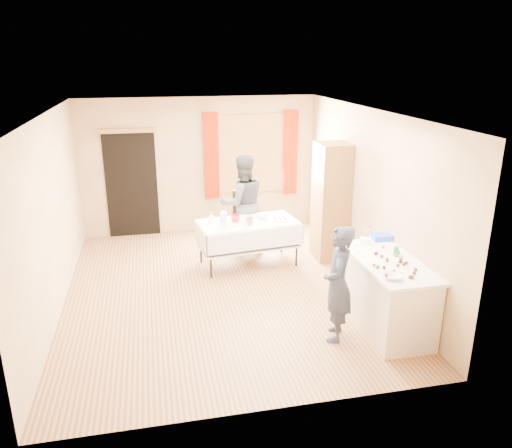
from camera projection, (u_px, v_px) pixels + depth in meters
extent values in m
cube|color=#9E7047|center=(222.00, 290.00, 7.46)|extent=(4.50, 5.50, 0.02)
cube|color=white|center=(218.00, 112.00, 6.62)|extent=(4.50, 5.50, 0.02)
cube|color=tan|center=(200.00, 166.00, 9.60)|extent=(4.50, 0.02, 2.60)
cube|color=tan|center=(264.00, 292.00, 4.49)|extent=(4.50, 0.02, 2.60)
cube|color=tan|center=(51.00, 216.00, 6.59)|extent=(0.02, 5.50, 2.60)
cube|color=tan|center=(369.00, 197.00, 7.49)|extent=(0.02, 5.50, 2.60)
cube|color=olive|center=(251.00, 154.00, 9.70)|extent=(1.32, 0.06, 1.52)
cube|color=white|center=(251.00, 154.00, 9.68)|extent=(1.20, 0.02, 1.40)
cube|color=#921C01|center=(211.00, 156.00, 9.49)|extent=(0.28, 0.06, 1.65)
cube|color=#921C01|center=(290.00, 153.00, 9.80)|extent=(0.28, 0.06, 1.65)
cube|color=black|center=(132.00, 185.00, 9.41)|extent=(0.95, 0.04, 2.00)
cube|color=olive|center=(127.00, 131.00, 9.05)|extent=(1.05, 0.06, 0.08)
cube|color=brown|center=(331.00, 202.00, 8.36)|extent=(0.50, 0.60, 1.98)
cube|color=beige|center=(386.00, 295.00, 6.33)|extent=(0.68, 1.49, 0.86)
cube|color=white|center=(389.00, 262.00, 6.19)|extent=(0.74, 1.55, 0.04)
cube|color=white|center=(248.00, 223.00, 8.13)|extent=(1.67, 0.98, 0.04)
cube|color=black|center=(245.00, 220.00, 9.22)|extent=(0.42, 0.42, 0.06)
cube|color=black|center=(243.00, 205.00, 9.31)|extent=(0.40, 0.06, 0.56)
imported|color=#1F253E|center=(338.00, 284.00, 5.96)|extent=(0.77, 0.72, 1.45)
imported|color=black|center=(243.00, 203.00, 8.72)|extent=(1.00, 0.86, 1.73)
cylinder|color=#15984C|center=(396.00, 251.00, 6.30)|extent=(0.07, 0.07, 0.12)
imported|color=white|center=(392.00, 277.00, 5.66)|extent=(0.36, 0.36, 0.05)
cube|color=white|center=(366.00, 241.00, 6.70)|extent=(0.18, 0.15, 0.08)
cube|color=blue|center=(383.00, 237.00, 6.86)|extent=(0.31, 0.22, 0.08)
cylinder|color=silver|center=(223.00, 220.00, 7.86)|extent=(0.12, 0.12, 0.22)
imported|color=#B61C2E|center=(235.00, 218.00, 8.11)|extent=(0.25, 0.25, 0.12)
imported|color=red|center=(250.00, 221.00, 7.95)|extent=(0.19, 0.19, 0.12)
imported|color=white|center=(263.00, 217.00, 8.27)|extent=(0.20, 0.20, 0.06)
cube|color=white|center=(280.00, 220.00, 8.19)|extent=(0.31, 0.24, 0.02)
imported|color=white|center=(211.00, 217.00, 8.08)|extent=(0.08, 0.08, 0.16)
sphere|color=#3F2314|center=(400.00, 273.00, 5.76)|extent=(0.04, 0.04, 0.04)
sphere|color=#381710|center=(394.00, 271.00, 5.82)|extent=(0.04, 0.04, 0.04)
sphere|color=#381710|center=(378.00, 267.00, 5.93)|extent=(0.04, 0.04, 0.04)
sphere|color=#381710|center=(384.00, 267.00, 5.92)|extent=(0.04, 0.04, 0.04)
sphere|color=#381710|center=(414.00, 273.00, 5.77)|extent=(0.04, 0.04, 0.04)
sphere|color=#381710|center=(386.00, 276.00, 5.70)|extent=(0.04, 0.04, 0.04)
sphere|color=#3F2314|center=(396.00, 255.00, 6.28)|extent=(0.04, 0.04, 0.04)
sphere|color=#381710|center=(400.00, 262.00, 6.09)|extent=(0.04, 0.04, 0.04)
sphere|color=#381710|center=(377.00, 253.00, 6.35)|extent=(0.04, 0.04, 0.04)
sphere|color=#381710|center=(401.00, 261.00, 6.10)|extent=(0.04, 0.04, 0.04)
sphere|color=#381710|center=(382.00, 256.00, 6.25)|extent=(0.04, 0.04, 0.04)
sphere|color=#381710|center=(410.00, 277.00, 5.66)|extent=(0.04, 0.04, 0.04)
sphere|color=#3F2314|center=(387.00, 259.00, 6.17)|extent=(0.04, 0.04, 0.04)
sphere|color=#381710|center=(387.00, 261.00, 6.11)|extent=(0.04, 0.04, 0.04)
sphere|color=#381710|center=(398.00, 252.00, 6.37)|extent=(0.04, 0.04, 0.04)
sphere|color=#381710|center=(392.00, 272.00, 5.80)|extent=(0.04, 0.04, 0.04)
sphere|color=#381710|center=(416.00, 269.00, 5.86)|extent=(0.04, 0.04, 0.04)
sphere|color=#381710|center=(404.00, 264.00, 6.01)|extent=(0.04, 0.04, 0.04)
sphere|color=#3F2314|center=(374.00, 265.00, 5.99)|extent=(0.04, 0.04, 0.04)
sphere|color=#381710|center=(406.00, 263.00, 6.05)|extent=(0.04, 0.04, 0.04)
sphere|color=#381710|center=(412.00, 277.00, 5.67)|extent=(0.04, 0.04, 0.04)
sphere|color=#381710|center=(401.00, 259.00, 6.17)|extent=(0.04, 0.04, 0.04)
sphere|color=#381710|center=(386.00, 273.00, 5.78)|extent=(0.04, 0.04, 0.04)
sphere|color=#381710|center=(398.00, 265.00, 5.98)|extent=(0.04, 0.04, 0.04)
sphere|color=#3F2314|center=(383.00, 247.00, 6.56)|extent=(0.04, 0.04, 0.04)
sphere|color=#381710|center=(375.00, 253.00, 6.34)|extent=(0.04, 0.04, 0.04)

